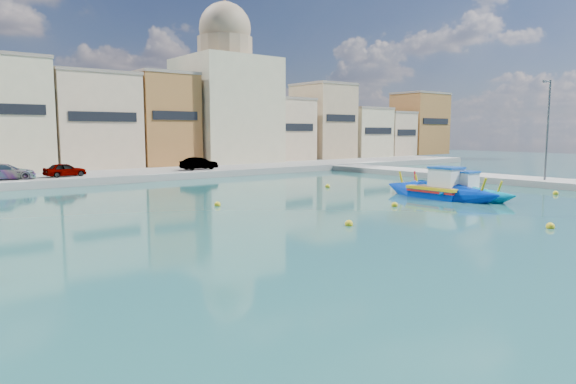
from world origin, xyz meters
name	(u,v)px	position (x,y,z in m)	size (l,w,h in m)	color
ground	(495,222)	(0.00, 0.00, 0.00)	(160.00, 160.00, 0.00)	#174543
north_quay	(181,172)	(0.00, 32.00, 0.30)	(80.00, 8.00, 0.60)	gray
north_townhouses	(204,124)	(6.68, 39.36, 5.00)	(83.20, 7.87, 10.19)	#C7AB89
church_block	(226,95)	(10.00, 40.00, 8.41)	(10.00, 10.00, 19.10)	#C5BA93
quay_street_lamp	(547,129)	(17.44, 6.00, 4.34)	(1.18, 0.16, 8.00)	#595B60
parked_cars	(84,169)	(-9.35, 30.50, 1.18)	(20.14, 2.41, 1.19)	#4C1919
luzzu_turquoise_cabin	(455,193)	(6.20, 6.25, 0.32)	(1.92, 8.38, 2.69)	#0083A5
luzzu_blue_cabin	(439,192)	(5.35, 6.84, 0.37)	(2.21, 8.62, 3.05)	#002AA8
luzzu_cyan_mid	(426,190)	(6.43, 8.70, 0.24)	(6.16, 7.30, 2.30)	#0049AC
mooring_buoys	(396,204)	(0.67, 6.44, 0.08)	(20.76, 18.42, 0.36)	yellow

